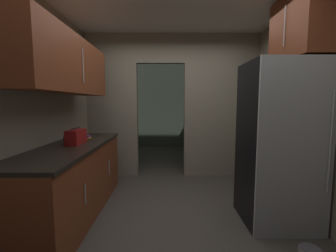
# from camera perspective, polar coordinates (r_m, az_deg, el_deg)

# --- Properties ---
(ground) EXTENTS (20.00, 20.00, 0.00)m
(ground) POSITION_cam_1_polar(r_m,az_deg,el_deg) (2.97, 1.53, -22.25)
(ground) COLOR #47423D
(kitchen_overhead_slab) EXTENTS (3.61, 7.27, 0.06)m
(kitchen_overhead_slab) POSITION_cam_1_polar(r_m,az_deg,el_deg) (3.37, 1.40, 28.51)
(kitchen_overhead_slab) COLOR silver
(kitchen_partition) EXTENTS (3.21, 0.12, 2.67)m
(kitchen_partition) POSITION_cam_1_polar(r_m,az_deg,el_deg) (4.26, 1.77, 6.02)
(kitchen_partition) COLOR gray
(kitchen_partition) RESTS_ON ground
(adjoining_room_shell) EXTENTS (3.21, 3.00, 2.67)m
(adjoining_room_shell) POSITION_cam_1_polar(r_m,az_deg,el_deg) (6.25, 0.57, 5.32)
(adjoining_room_shell) COLOR slate
(adjoining_room_shell) RESTS_ON ground
(kitchen_flank_left) EXTENTS (0.10, 4.14, 2.67)m
(kitchen_flank_left) POSITION_cam_1_polar(r_m,az_deg,el_deg) (2.70, -36.01, 3.28)
(kitchen_flank_left) COLOR gray
(kitchen_flank_left) RESTS_ON ground
(refrigerator) EXTENTS (0.77, 0.75, 1.86)m
(refrigerator) POSITION_cam_1_polar(r_m,az_deg,el_deg) (2.88, 26.17, -4.14)
(refrigerator) COLOR black
(refrigerator) RESTS_ON ground
(lower_cabinet_run) EXTENTS (0.67, 2.16, 0.89)m
(lower_cabinet_run) POSITION_cam_1_polar(r_m,az_deg,el_deg) (3.11, -23.27, -12.57)
(lower_cabinet_run) COLOR brown
(lower_cabinet_run) RESTS_ON ground
(upper_cabinet_counterside) EXTENTS (0.36, 1.94, 0.66)m
(upper_cabinet_counterside) POSITION_cam_1_polar(r_m,az_deg,el_deg) (2.99, -24.41, 13.94)
(upper_cabinet_counterside) COLOR brown
(upper_cabinet_fridgeside) EXTENTS (0.36, 0.85, 0.75)m
(upper_cabinet_fridgeside) POSITION_cam_1_polar(r_m,az_deg,el_deg) (3.16, 30.57, 21.01)
(upper_cabinet_fridgeside) COLOR brown
(boombox) EXTENTS (0.16, 0.34, 0.21)m
(boombox) POSITION_cam_1_polar(r_m,az_deg,el_deg) (3.05, -22.64, -2.58)
(boombox) COLOR maroon
(boombox) RESTS_ON lower_cabinet_run
(book_stack) EXTENTS (0.15, 0.15, 0.05)m
(book_stack) POSITION_cam_1_polar(r_m,az_deg,el_deg) (3.39, -20.63, -2.80)
(book_stack) COLOR black
(book_stack) RESTS_ON lower_cabinet_run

